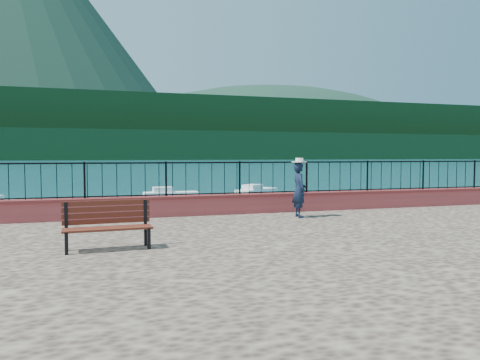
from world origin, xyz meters
TOP-DOWN VIEW (x-y plane):
  - ground at (0.00, 0.00)m, footprint 2000.00×2000.00m
  - parapet at (0.00, 3.70)m, footprint 28.00×0.46m
  - railing at (0.00, 3.70)m, footprint 27.00×0.05m
  - dock at (-2.00, 12.00)m, footprint 2.00×16.00m
  - far_forest at (0.00, 300.00)m, footprint 900.00×60.00m
  - foothills at (0.00, 360.00)m, footprint 900.00×120.00m
  - companion_hill at (220.00, 560.00)m, footprint 448.00×384.00m
  - park_bench at (-4.27, -0.66)m, footprint 1.61×0.59m
  - person at (1.03, 2.37)m, footprint 0.42×0.59m
  - hat at (1.03, 2.37)m, footprint 0.44×0.44m
  - boat_0 at (-6.95, 9.89)m, footprint 4.09×1.96m
  - boat_1 at (1.61, 13.84)m, footprint 3.99×1.56m
  - boat_2 at (6.91, 13.70)m, footprint 3.84×1.72m
  - boat_4 at (0.73, 22.30)m, footprint 3.73×1.41m
  - boat_5 at (7.39, 23.36)m, footprint 3.95×3.42m

SIDE VIEW (x-z plane):
  - ground at x=0.00m, z-range 0.00..0.00m
  - companion_hill at x=220.00m, z-range -90.00..90.00m
  - dock at x=-2.00m, z-range 0.00..0.30m
  - boat_0 at x=-6.95m, z-range 0.00..0.80m
  - boat_1 at x=1.61m, z-range 0.00..0.80m
  - boat_2 at x=6.91m, z-range 0.00..0.80m
  - boat_4 at x=0.73m, z-range 0.00..0.80m
  - boat_5 at x=7.39m, z-range 0.00..0.80m
  - park_bench at x=-4.27m, z-range 1.03..1.92m
  - parapet at x=0.00m, z-range 1.20..1.78m
  - person at x=1.03m, z-range 1.20..2.75m
  - railing at x=0.00m, z-range 1.78..2.73m
  - hat at x=1.03m, z-range 2.75..2.87m
  - far_forest at x=0.00m, z-range 0.00..18.00m
  - foothills at x=0.00m, z-range 0.00..44.00m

